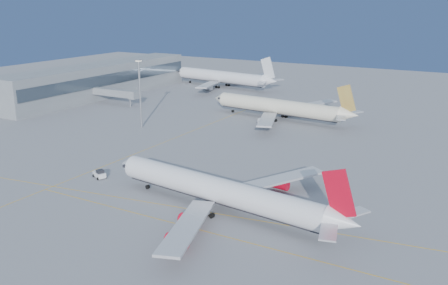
{
  "coord_description": "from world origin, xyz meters",
  "views": [
    {
      "loc": [
        53.26,
        -89.94,
        43.85
      ],
      "look_at": [
        -10.97,
        21.96,
        7.0
      ],
      "focal_mm": 40.0,
      "sensor_mm": 36.0,
      "label": 1
    }
  ],
  "objects_px": {
    "light_mast": "(140,88)",
    "airliner_etihad": "(281,107)",
    "airliner_virgin": "(222,192)",
    "pushback_tug": "(100,174)",
    "airliner_third": "(223,77)"
  },
  "relations": [
    {
      "from": "airliner_third",
      "to": "airliner_virgin",
      "type": "bearing_deg",
      "value": -51.86
    },
    {
      "from": "airliner_third",
      "to": "airliner_etihad",
      "type": "bearing_deg",
      "value": -35.33
    },
    {
      "from": "airliner_etihad",
      "to": "pushback_tug",
      "type": "relative_size",
      "value": 13.87
    },
    {
      "from": "light_mast",
      "to": "airliner_etihad",
      "type": "bearing_deg",
      "value": 42.77
    },
    {
      "from": "airliner_virgin",
      "to": "pushback_tug",
      "type": "distance_m",
      "value": 38.25
    },
    {
      "from": "airliner_virgin",
      "to": "airliner_etihad",
      "type": "xyz_separation_m",
      "value": [
        -23.85,
        85.61,
        0.27
      ]
    },
    {
      "from": "pushback_tug",
      "to": "airliner_third",
      "type": "bearing_deg",
      "value": 130.6
    },
    {
      "from": "airliner_etihad",
      "to": "airliner_virgin",
      "type": "bearing_deg",
      "value": -68.52
    },
    {
      "from": "airliner_virgin",
      "to": "airliner_third",
      "type": "height_order",
      "value": "airliner_third"
    },
    {
      "from": "airliner_virgin",
      "to": "pushback_tug",
      "type": "relative_size",
      "value": 14.01
    },
    {
      "from": "airliner_third",
      "to": "pushback_tug",
      "type": "height_order",
      "value": "airliner_third"
    },
    {
      "from": "airliner_etihad",
      "to": "light_mast",
      "type": "distance_m",
      "value": 53.26
    },
    {
      "from": "light_mast",
      "to": "pushback_tug",
      "type": "bearing_deg",
      "value": -62.66
    },
    {
      "from": "airliner_etihad",
      "to": "airliner_third",
      "type": "relative_size",
      "value": 0.94
    },
    {
      "from": "airliner_etihad",
      "to": "airliner_third",
      "type": "bearing_deg",
      "value": 142.26
    }
  ]
}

